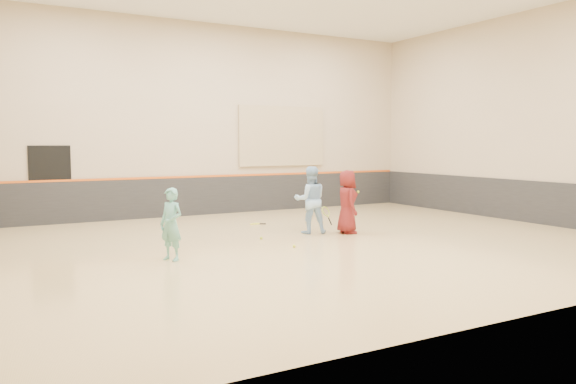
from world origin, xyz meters
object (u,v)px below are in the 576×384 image
instructor (310,200)px  young_man (347,202)px  girl (171,224)px  spare_racket (255,223)px

instructor → young_man: 0.92m
girl → young_man: 4.97m
spare_racket → girl: bearing=-134.5°
girl → instructor: instructor is taller
girl → instructor: size_ratio=0.84×
young_man → spare_racket: young_man is taller
girl → spare_racket: size_ratio=2.20×
instructor → young_man: instructor is taller
spare_racket → young_man: bearing=-61.7°
instructor → spare_racket: (-0.55, 2.07, -0.80)m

